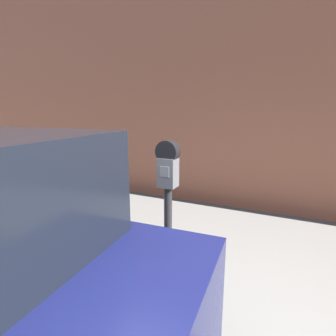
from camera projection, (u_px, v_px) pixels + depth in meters
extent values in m
cube|color=#9E9B96|center=(216.00, 251.00, 3.39)|extent=(24.00, 2.80, 0.11)
cube|color=#935642|center=(253.00, 41.00, 4.52)|extent=(24.00, 0.30, 6.01)
cylinder|color=#2D2D30|center=(168.00, 235.00, 2.63)|extent=(0.08, 0.08, 1.01)
cube|color=slate|center=(168.00, 172.00, 2.50)|extent=(0.17, 0.15, 0.28)
cube|color=gray|center=(164.00, 172.00, 2.42)|extent=(0.09, 0.01, 0.10)
cylinder|color=black|center=(168.00, 152.00, 2.45)|extent=(0.22, 0.12, 0.22)
cylinder|color=black|center=(106.00, 311.00, 2.04)|extent=(0.64, 0.26, 0.62)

